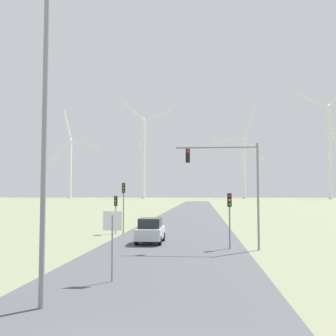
% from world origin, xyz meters
% --- Properties ---
extents(road_surface, '(10.00, 240.00, 0.01)m').
position_xyz_m(road_surface, '(0.00, 48.00, 0.00)').
color(road_surface, '#47474C').
rests_on(road_surface, ground).
extents(streetlamp, '(3.14, 0.32, 11.28)m').
position_xyz_m(streetlamp, '(-3.02, 4.32, 6.94)').
color(streetlamp, gray).
rests_on(streetlamp, ground).
extents(stop_sign_near, '(0.81, 0.07, 2.92)m').
position_xyz_m(stop_sign_near, '(-1.62, 8.22, 2.04)').
color(stop_sign_near, gray).
rests_on(stop_sign_near, ground).
extents(traffic_light_post_near_left, '(0.28, 0.34, 4.59)m').
position_xyz_m(traffic_light_post_near_left, '(-5.03, 27.36, 3.34)').
color(traffic_light_post_near_left, gray).
rests_on(traffic_light_post_near_left, ground).
extents(traffic_light_post_near_right, '(0.28, 0.34, 3.66)m').
position_xyz_m(traffic_light_post_near_right, '(3.94, 18.37, 2.69)').
color(traffic_light_post_near_right, gray).
rests_on(traffic_light_post_near_right, ground).
extents(traffic_light_post_mid_left, '(0.28, 0.34, 3.40)m').
position_xyz_m(traffic_light_post_mid_left, '(-5.72, 27.27, 2.50)').
color(traffic_light_post_mid_left, gray).
rests_on(traffic_light_post_mid_left, ground).
extents(traffic_light_mast_overhead, '(5.44, 0.35, 6.94)m').
position_xyz_m(traffic_light_mast_overhead, '(3.97, 17.90, 4.97)').
color(traffic_light_mast_overhead, gray).
rests_on(traffic_light_mast_overhead, ground).
extents(car_approaching, '(1.88, 4.11, 1.83)m').
position_xyz_m(car_approaching, '(-1.69, 20.89, 0.91)').
color(car_approaching, '#B7BCC1').
rests_on(car_approaching, ground).
extents(wind_turbine_far_left, '(36.71, 4.17, 60.34)m').
position_xyz_m(wind_turbine_far_left, '(-87.10, 250.62, 25.17)').
color(wind_turbine_far_left, white).
rests_on(wind_turbine_far_left, ground).
extents(wind_turbine_left, '(32.28, 6.89, 63.72)m').
position_xyz_m(wind_turbine_left, '(-35.49, 242.43, 30.79)').
color(wind_turbine_left, white).
rests_on(wind_turbine_left, ground).
extents(wind_turbine_center, '(32.55, 9.40, 59.82)m').
position_xyz_m(wind_turbine_center, '(29.50, 252.05, 25.65)').
color(wind_turbine_center, white).
rests_on(wind_turbine_center, ground).
extents(wind_turbine_right, '(33.76, 9.52, 68.53)m').
position_xyz_m(wind_turbine_right, '(76.78, 228.73, 33.09)').
color(wind_turbine_right, white).
rests_on(wind_turbine_right, ground).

